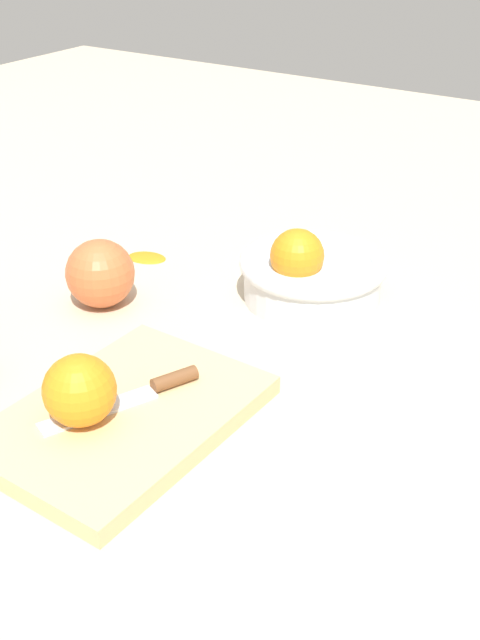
{
  "coord_description": "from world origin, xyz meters",
  "views": [
    {
      "loc": [
        0.55,
        0.48,
        0.44
      ],
      "look_at": [
        -0.04,
        0.1,
        0.04
      ],
      "focal_mm": 44.16,
      "sensor_mm": 36.0,
      "label": 1
    }
  ],
  "objects": [
    {
      "name": "knife",
      "position": [
        0.1,
        0.08,
        0.02
      ],
      "size": [
        0.15,
        0.08,
        0.01
      ],
      "color": "silver",
      "rests_on": "cutting_board"
    },
    {
      "name": "citrus_peel",
      "position": [
        -0.17,
        -0.13,
        0.0
      ],
      "size": [
        0.05,
        0.06,
        0.01
      ],
      "primitive_type": "ellipsoid",
      "rotation": [
        0.0,
        0.0,
        1.8
      ],
      "color": "orange",
      "rests_on": "ground_plane"
    },
    {
      "name": "orange_on_board",
      "position": [
        0.15,
        0.06,
        0.05
      ],
      "size": [
        0.06,
        0.06,
        0.06
      ],
      "primitive_type": "sphere",
      "color": "orange",
      "rests_on": "cutting_board"
    },
    {
      "name": "ground_plane",
      "position": [
        0.0,
        0.0,
        0.0
      ],
      "size": [
        2.4,
        2.4,
        0.0
      ],
      "primitive_type": "plane",
      "color": "beige"
    },
    {
      "name": "apple_front_left",
      "position": [
        -0.04,
        -0.09,
        0.04
      ],
      "size": [
        0.08,
        0.08,
        0.08
      ],
      "primitive_type": "sphere",
      "color": "#CC6638",
      "rests_on": "ground_plane"
    },
    {
      "name": "cutting_board",
      "position": [
        0.12,
        0.08,
        0.01
      ],
      "size": [
        0.25,
        0.18,
        0.02
      ],
      "primitive_type": "cube",
      "rotation": [
        0.0,
        0.0,
        -0.03
      ],
      "color": "#DBB77F",
      "rests_on": "ground_plane"
    },
    {
      "name": "bowl",
      "position": [
        -0.18,
        0.1,
        0.03
      ],
      "size": [
        0.17,
        0.17,
        0.09
      ],
      "color": "silver",
      "rests_on": "ground_plane"
    }
  ]
}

